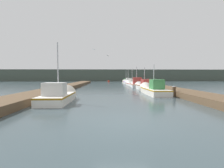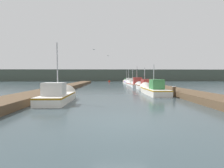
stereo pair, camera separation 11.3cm
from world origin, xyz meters
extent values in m
plane|color=#38474C|center=(0.00, 0.00, 0.00)|extent=(200.00, 200.00, 0.00)
cube|color=brown|center=(-6.69, 16.00, 0.24)|extent=(2.53, 40.00, 0.49)
cube|color=brown|center=(6.69, 16.00, 0.24)|extent=(2.53, 40.00, 0.49)
cube|color=#424C42|center=(0.00, 55.17, 2.09)|extent=(120.00, 16.00, 4.19)
cube|color=silver|center=(-4.15, 4.66, 0.29)|extent=(1.76, 3.70, 0.58)
cube|color=#986A10|center=(-4.15, 4.66, 0.52)|extent=(1.79, 3.73, 0.10)
cone|color=silver|center=(-4.17, 6.85, 0.29)|extent=(1.64, 0.70, 1.64)
cube|color=silver|center=(-4.15, 4.20, 1.00)|extent=(1.37, 1.05, 0.84)
cylinder|color=#B2B2B7|center=(-4.16, 4.94, 2.40)|extent=(0.08, 0.08, 3.63)
cube|color=silver|center=(4.08, 9.05, 0.30)|extent=(1.79, 4.59, 0.61)
cube|color=#C48C1F|center=(4.08, 9.05, 0.55)|extent=(1.82, 4.62, 0.10)
cone|color=silver|center=(4.02, 11.91, 0.30)|extent=(1.64, 1.19, 1.61)
cube|color=#387A42|center=(4.09, 8.48, 1.07)|extent=(1.14, 1.31, 0.93)
cylinder|color=#B2B2B7|center=(4.07, 9.40, 1.84)|extent=(0.08, 0.08, 2.47)
cube|color=silver|center=(4.42, 14.34, 0.32)|extent=(1.87, 3.92, 0.64)
cube|color=brown|center=(4.42, 14.34, 0.58)|extent=(1.90, 3.96, 0.10)
cone|color=silver|center=(4.20, 16.69, 0.32)|extent=(1.52, 1.06, 1.44)
cube|color=#99332D|center=(4.47, 13.86, 1.04)|extent=(1.29, 1.32, 0.80)
cylinder|color=#B2B2B7|center=(4.39, 14.62, 1.84)|extent=(0.08, 0.08, 2.40)
cube|color=silver|center=(4.14, 18.72, 0.30)|extent=(2.06, 4.50, 0.61)
cube|color=#AA470F|center=(4.14, 18.72, 0.55)|extent=(2.10, 4.53, 0.10)
cone|color=silver|center=(4.32, 21.41, 0.30)|extent=(1.75, 1.11, 1.68)
cube|color=#99332D|center=(4.10, 18.17, 1.13)|extent=(1.40, 1.35, 1.04)
cylinder|color=#B2B2B7|center=(4.16, 19.05, 2.04)|extent=(0.08, 0.08, 2.87)
cube|color=silver|center=(4.21, 23.35, 0.23)|extent=(2.01, 4.85, 0.46)
cube|color=#B43636|center=(4.21, 23.35, 0.40)|extent=(2.04, 4.88, 0.10)
cone|color=silver|center=(3.99, 26.31, 0.23)|extent=(1.66, 1.31, 1.58)
cube|color=#B2AD9E|center=(4.25, 22.76, 0.83)|extent=(1.28, 1.78, 0.74)
cylinder|color=#B2B2B7|center=(4.18, 23.71, 1.87)|extent=(0.08, 0.08, 2.82)
cube|color=silver|center=(4.14, 28.82, 0.28)|extent=(1.94, 4.10, 0.56)
cube|color=purple|center=(4.14, 28.82, 0.50)|extent=(1.97, 4.13, 0.10)
cone|color=silver|center=(3.96, 31.17, 0.28)|extent=(1.60, 0.86, 1.55)
cube|color=silver|center=(4.18, 28.32, 0.98)|extent=(1.22, 1.56, 0.84)
cylinder|color=#B2B2B7|center=(4.12, 29.12, 2.00)|extent=(0.08, 0.08, 2.88)
cube|color=silver|center=(4.14, 32.93, 0.24)|extent=(1.61, 3.99, 0.47)
cube|color=#CE703C|center=(4.14, 32.93, 0.41)|extent=(1.64, 4.02, 0.10)
cone|color=silver|center=(4.13, 35.29, 0.24)|extent=(1.53, 0.73, 1.53)
cube|color=#387A42|center=(4.14, 32.43, 0.84)|extent=(1.04, 1.54, 0.73)
cylinder|color=#B2B2B7|center=(4.14, 33.23, 1.94)|extent=(0.08, 0.08, 2.93)
cylinder|color=#473523|center=(5.34, 7.48, 0.46)|extent=(0.28, 0.28, 0.91)
cylinder|color=silver|center=(5.34, 7.48, 0.93)|extent=(0.32, 0.32, 0.04)
cylinder|color=#473523|center=(5.64, 24.23, 0.47)|extent=(0.29, 0.29, 0.93)
cylinder|color=silver|center=(5.64, 24.23, 0.95)|extent=(0.33, 0.33, 0.04)
cylinder|color=#473523|center=(5.63, 24.09, 0.56)|extent=(0.27, 0.27, 1.12)
cylinder|color=silver|center=(5.63, 24.09, 1.14)|extent=(0.31, 0.31, 0.04)
sphere|color=red|center=(-0.37, 40.52, 0.18)|extent=(0.64, 0.64, 0.64)
cylinder|color=black|center=(-0.37, 40.52, 0.75)|extent=(0.06, 0.06, 0.50)
ellipsoid|color=white|center=(-0.57, 19.13, 5.22)|extent=(0.30, 0.29, 0.12)
cube|color=gray|center=(-0.67, 19.03, 5.24)|extent=(0.27, 0.28, 0.07)
cube|color=gray|center=(-0.48, 19.23, 5.24)|extent=(0.27, 0.28, 0.07)
ellipsoid|color=white|center=(-2.74, 17.03, 5.85)|extent=(0.30, 0.29, 0.12)
cube|color=gray|center=(-2.84, 16.94, 5.87)|extent=(0.27, 0.28, 0.07)
cube|color=gray|center=(-2.65, 17.13, 5.87)|extent=(0.27, 0.28, 0.07)
camera|label=1|loc=(-0.63, -5.76, 1.86)|focal=24.00mm
camera|label=2|loc=(-0.52, -5.77, 1.86)|focal=24.00mm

